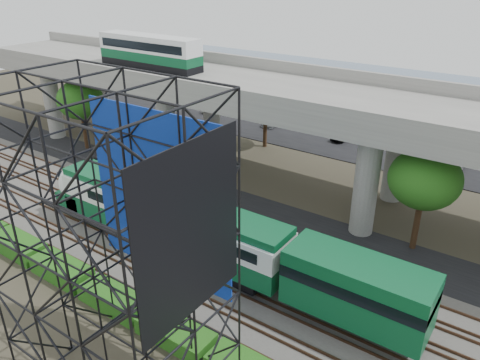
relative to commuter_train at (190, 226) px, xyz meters
The scene contains 13 objects.
ground 3.95m from the commuter_train, 132.14° to the right, with size 140.00×140.00×0.00m, color #474233.
ballast_bed 3.32m from the commuter_train, behind, with size 90.00×12.00×0.20m, color slate.
service_road 9.14m from the commuter_train, 102.02° to the left, with size 90.00×5.00×0.08m, color black.
parking_lot 32.18m from the commuter_train, 93.24° to the left, with size 90.00×18.00×0.08m, color black.
harbor_water 54.11m from the commuter_train, 91.92° to the left, with size 140.00×40.00×0.03m, color slate.
rail_tracks 3.17m from the commuter_train, behind, with size 90.00×9.52×0.16m.
commuter_train is the anchor object (origin of this frame).
overpass 15.26m from the commuter_train, 101.74° to the left, with size 80.00×12.00×12.40m.
scaffold_tower 11.87m from the commuter_train, 65.75° to the right, with size 9.36×6.36×15.00m.
hedge_strip 6.76m from the commuter_train, 97.26° to the right, with size 34.60×1.80×1.20m.
trees 15.81m from the commuter_train, 114.57° to the left, with size 40.94×16.94×7.69m.
suv 18.39m from the commuter_train, 155.24° to the left, with size 2.28×4.94×1.37m, color black.
parked_cars 31.60m from the commuter_train, 92.41° to the left, with size 38.24×9.30×1.27m.
Camera 1 is at (20.20, -18.42, 19.03)m, focal length 35.00 mm.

